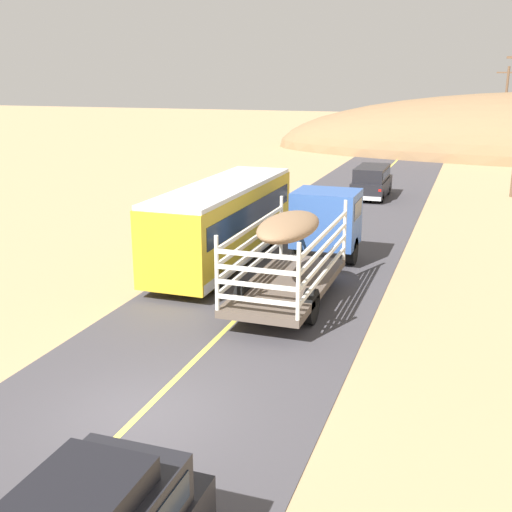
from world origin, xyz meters
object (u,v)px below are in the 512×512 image
object	(u,v)px
livestock_truck	(313,231)
power_pole_far	(505,105)
bus	(224,221)
car_far	(372,180)

from	to	relation	value
livestock_truck	power_pole_far	bearing A→B (deg)	80.81
livestock_truck	bus	bearing A→B (deg)	170.81
livestock_truck	car_far	world-z (taller)	livestock_truck
bus	power_pole_far	world-z (taller)	power_pole_far
car_far	power_pole_far	world-z (taller)	power_pole_far
car_far	power_pole_far	xyz separation A→B (m)	(8.21, 30.92, 3.26)
livestock_truck	power_pole_far	world-z (taller)	power_pole_far
car_far	power_pole_far	distance (m)	32.15
car_far	livestock_truck	bearing A→B (deg)	-88.34
bus	car_far	world-z (taller)	bus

